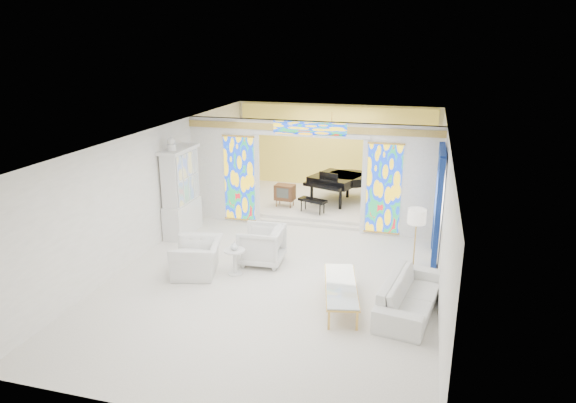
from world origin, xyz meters
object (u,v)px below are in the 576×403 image
(china_cabinet, at_px, (181,192))
(sofa, at_px, (410,295))
(armchair_left, at_px, (197,258))
(armchair_right, at_px, (262,245))
(coffee_table, at_px, (341,286))
(tv_console, at_px, (285,192))
(grand_piano, at_px, (342,180))

(china_cabinet, height_order, sofa, china_cabinet)
(armchair_left, distance_m, armchair_right, 1.54)
(armchair_right, relative_size, coffee_table, 0.48)
(armchair_right, bearing_deg, tv_console, -175.42)
(armchair_left, xyz_separation_m, tv_console, (0.72, 4.76, 0.24))
(armchair_right, xyz_separation_m, tv_console, (-0.51, 3.83, 0.17))
(tv_console, bearing_deg, china_cabinet, -125.66)
(armchair_right, xyz_separation_m, coffee_table, (2.15, -1.52, -0.04))
(china_cabinet, bearing_deg, coffee_table, -30.35)
(grand_piano, bearing_deg, coffee_table, -60.48)
(armchair_right, distance_m, coffee_table, 2.63)
(armchair_left, xyz_separation_m, sofa, (4.70, -0.47, -0.05))
(grand_piano, height_order, tv_console, grand_piano)
(sofa, xyz_separation_m, coffee_table, (-1.33, -0.12, 0.07))
(china_cabinet, bearing_deg, armchair_left, -56.79)
(armchair_left, distance_m, grand_piano, 6.21)
(armchair_left, xyz_separation_m, coffee_table, (3.37, -0.59, 0.02))
(china_cabinet, relative_size, grand_piano, 1.01)
(sofa, height_order, tv_console, tv_console)
(coffee_table, relative_size, tv_console, 3.07)
(china_cabinet, distance_m, sofa, 6.79)
(sofa, xyz_separation_m, grand_piano, (-2.41, 6.23, 0.54))
(armchair_right, relative_size, grand_piano, 0.37)
(grand_piano, distance_m, tv_console, 1.88)
(armchair_right, distance_m, tv_console, 3.87)
(china_cabinet, bearing_deg, sofa, -23.72)
(armchair_left, bearing_deg, tv_console, 156.93)
(grand_piano, bearing_deg, armchair_left, -91.83)
(coffee_table, bearing_deg, china_cabinet, 149.65)
(china_cabinet, xyz_separation_m, armchair_right, (2.69, -1.31, -0.72))
(armchair_left, bearing_deg, sofa, 69.75)
(armchair_left, relative_size, armchair_right, 1.19)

